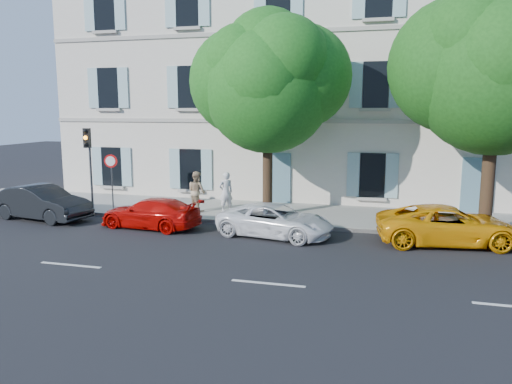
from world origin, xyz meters
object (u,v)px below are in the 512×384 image
(pedestrian_a, at_px, (226,192))
(car_dark_sedan, at_px, (41,203))
(car_red_coupe, at_px, (151,213))
(road_sign, at_px, (111,170))
(traffic_light, at_px, (88,151))
(pedestrian_b, at_px, (197,191))
(car_white_coupe, at_px, (275,221))
(tree_right, at_px, (496,74))
(car_yellow_supercar, at_px, (449,225))
(tree_left, at_px, (268,88))

(pedestrian_a, bearing_deg, car_dark_sedan, -19.29)
(pedestrian_a, bearing_deg, car_red_coupe, 13.77)
(road_sign, height_order, pedestrian_a, road_sign)
(traffic_light, relative_size, pedestrian_b, 2.05)
(car_white_coupe, relative_size, pedestrian_b, 2.40)
(tree_right, bearing_deg, pedestrian_b, 176.35)
(car_yellow_supercar, bearing_deg, car_red_coupe, 84.11)
(car_white_coupe, xyz_separation_m, pedestrian_b, (-4.15, 2.79, 0.44))
(car_red_coupe, xyz_separation_m, car_yellow_supercar, (10.86, 0.49, 0.08))
(car_dark_sedan, relative_size, pedestrian_a, 2.48)
(car_dark_sedan, xyz_separation_m, car_yellow_supercar, (15.91, 0.35, -0.05))
(tree_right, distance_m, pedestrian_a, 11.22)
(car_red_coupe, xyz_separation_m, car_white_coupe, (4.95, -0.02, 0.00))
(tree_right, height_order, pedestrian_b, tree_right)
(traffic_light, relative_size, pedestrian_a, 2.05)
(car_dark_sedan, xyz_separation_m, traffic_light, (1.23, 1.68, 2.03))
(traffic_light, distance_m, pedestrian_a, 6.25)
(car_yellow_supercar, relative_size, pedestrian_b, 2.72)
(pedestrian_a, bearing_deg, tree_right, 134.70)
(pedestrian_b, bearing_deg, road_sign, 45.01)
(car_white_coupe, bearing_deg, tree_left, 29.24)
(car_yellow_supercar, height_order, pedestrian_b, pedestrian_b)
(car_dark_sedan, height_order, tree_left, tree_left)
(road_sign, bearing_deg, car_white_coupe, -13.85)
(tree_right, relative_size, pedestrian_b, 4.98)
(car_yellow_supercar, distance_m, traffic_light, 14.88)
(traffic_light, bearing_deg, pedestrian_a, 10.35)
(car_dark_sedan, bearing_deg, tree_right, -74.07)
(car_yellow_supercar, distance_m, road_sign, 13.77)
(car_red_coupe, relative_size, traffic_light, 1.12)
(car_dark_sedan, bearing_deg, traffic_light, -26.46)
(car_yellow_supercar, relative_size, road_sign, 1.93)
(car_yellow_supercar, bearing_deg, car_dark_sedan, 82.80)
(tree_right, bearing_deg, car_red_coupe, -170.53)
(car_dark_sedan, bearing_deg, car_yellow_supercar, -79.10)
(car_red_coupe, bearing_deg, pedestrian_b, 170.42)
(car_white_coupe, distance_m, traffic_light, 9.21)
(car_white_coupe, distance_m, pedestrian_a, 4.11)
(car_white_coupe, height_order, pedestrian_b, pedestrian_b)
(pedestrian_b, bearing_deg, car_dark_sedan, 55.33)
(tree_left, bearing_deg, road_sign, -173.08)
(traffic_light, xyz_separation_m, pedestrian_b, (4.62, 0.95, -1.72))
(car_dark_sedan, distance_m, tree_left, 10.47)
(car_dark_sedan, height_order, car_yellow_supercar, car_dark_sedan)
(tree_left, distance_m, tree_right, 8.29)
(tree_left, relative_size, traffic_light, 2.26)
(car_yellow_supercar, distance_m, pedestrian_b, 10.32)
(car_red_coupe, xyz_separation_m, road_sign, (-2.78, 1.88, 1.35))
(tree_left, xyz_separation_m, traffic_light, (-7.80, -0.88, -2.62))
(car_yellow_supercar, bearing_deg, tree_left, 63.69)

